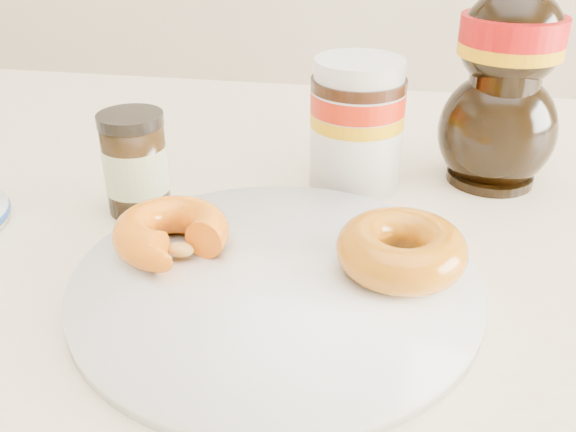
% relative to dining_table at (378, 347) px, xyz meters
% --- Properties ---
extents(dining_table, '(1.40, 0.90, 0.75)m').
position_rel_dining_table_xyz_m(dining_table, '(0.00, 0.00, 0.00)').
color(dining_table, '#F4E4B9').
rests_on(dining_table, ground).
extents(plate, '(0.29, 0.29, 0.01)m').
position_rel_dining_table_xyz_m(plate, '(-0.08, -0.05, 0.09)').
color(plate, white).
rests_on(plate, dining_table).
extents(donut_bitten, '(0.10, 0.10, 0.03)m').
position_rel_dining_table_xyz_m(donut_bitten, '(-0.16, -0.03, 0.11)').
color(donut_bitten, orange).
rests_on(donut_bitten, plate).
extents(donut_whole, '(0.09, 0.09, 0.03)m').
position_rel_dining_table_xyz_m(donut_whole, '(0.01, -0.03, 0.11)').
color(donut_whole, '#AF5D0B').
rests_on(donut_whole, plate).
extents(nutella_jar, '(0.09, 0.09, 0.12)m').
position_rel_dining_table_xyz_m(nutella_jar, '(-0.04, 0.14, 0.15)').
color(nutella_jar, white).
rests_on(nutella_jar, dining_table).
extents(syrup_bottle, '(0.13, 0.12, 0.21)m').
position_rel_dining_table_xyz_m(syrup_bottle, '(0.09, 0.17, 0.19)').
color(syrup_bottle, black).
rests_on(syrup_bottle, dining_table).
extents(dark_jar, '(0.06, 0.06, 0.09)m').
position_rel_dining_table_xyz_m(dark_jar, '(-0.22, 0.05, 0.13)').
color(dark_jar, black).
rests_on(dark_jar, dining_table).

